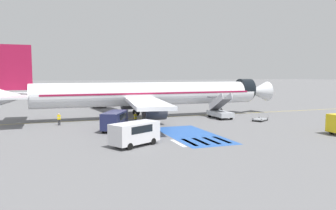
# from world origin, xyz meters

# --- Properties ---
(ground_plane) EXTENTS (600.00, 600.00, 0.00)m
(ground_plane) POSITION_xyz_m (0.00, 0.00, 0.00)
(ground_plane) COLOR slate
(apron_leadline_yellow) EXTENTS (78.75, 0.54, 0.01)m
(apron_leadline_yellow) POSITION_xyz_m (1.00, -0.64, 0.00)
(apron_leadline_yellow) COLOR gold
(apron_leadline_yellow) RESTS_ON ground_plane
(apron_stand_patch_blue) EXTENTS (5.29, 12.30, 0.01)m
(apron_stand_patch_blue) POSITION_xyz_m (1.00, -15.97, 0.00)
(apron_stand_patch_blue) COLOR #2856A8
(apron_stand_patch_blue) RESTS_ON ground_plane
(apron_walkway_bar_0) EXTENTS (0.44, 3.60, 0.01)m
(apron_walkway_bar_0) POSITION_xyz_m (-2.00, -19.45, 0.00)
(apron_walkway_bar_0) COLOR silver
(apron_walkway_bar_0) RESTS_ON ground_plane
(apron_walkway_bar_1) EXTENTS (0.44, 3.60, 0.01)m
(apron_walkway_bar_1) POSITION_xyz_m (-0.80, -19.45, 0.00)
(apron_walkway_bar_1) COLOR silver
(apron_walkway_bar_1) RESTS_ON ground_plane
(apron_walkway_bar_2) EXTENTS (0.44, 3.60, 0.01)m
(apron_walkway_bar_2) POSITION_xyz_m (0.40, -19.45, 0.00)
(apron_walkway_bar_2) COLOR silver
(apron_walkway_bar_2) RESTS_ON ground_plane
(apron_walkway_bar_3) EXTENTS (0.44, 3.60, 0.01)m
(apron_walkway_bar_3) POSITION_xyz_m (1.60, -19.45, 0.00)
(apron_walkway_bar_3) COLOR silver
(apron_walkway_bar_3) RESTS_ON ground_plane
(apron_walkway_bar_4) EXTENTS (0.44, 3.60, 0.01)m
(apron_walkway_bar_4) POSITION_xyz_m (2.80, -19.45, 0.00)
(apron_walkway_bar_4) COLOR silver
(apron_walkway_bar_4) RESTS_ON ground_plane
(airliner) EXTENTS (43.90, 33.54, 10.57)m
(airliner) POSITION_xyz_m (0.31, -0.65, 3.62)
(airliner) COLOR silver
(airliner) RESTS_ON ground_plane
(boarding_stairs_forward) EXTENTS (2.22, 5.24, 4.01)m
(boarding_stairs_forward) POSITION_xyz_m (10.57, -4.91, 0.99)
(boarding_stairs_forward) COLOR #ADB2BA
(boarding_stairs_forward) RESTS_ON ground_plane
(fuel_tanker) EXTENTS (2.81, 10.32, 3.48)m
(fuel_tanker) POSITION_xyz_m (-4.45, 20.40, 1.76)
(fuel_tanker) COLOR #38383D
(fuel_tanker) RESTS_ON ground_plane
(service_van_0) EXTENTS (5.19, 4.08, 2.20)m
(service_van_0) POSITION_xyz_m (-6.24, -19.15, 1.31)
(service_van_0) COLOR silver
(service_van_0) RESTS_ON ground_plane
(service_van_1) EXTENTS (4.08, 5.45, 2.24)m
(service_van_1) POSITION_xyz_m (-6.45, -10.21, 1.34)
(service_van_1) COLOR #1E234C
(service_van_1) RESTS_ON ground_plane
(baggage_cart) EXTENTS (3.00, 2.62, 0.87)m
(baggage_cart) POSITION_xyz_m (14.62, -9.39, 0.26)
(baggage_cart) COLOR gray
(baggage_cart) RESTS_ON ground_plane
(ground_crew_0) EXTENTS (0.43, 0.23, 1.60)m
(ground_crew_0) POSITION_xyz_m (-12.59, -3.90, 0.91)
(ground_crew_0) COLOR #2D2D33
(ground_crew_0) RESTS_ON ground_plane
(ground_crew_1) EXTENTS (0.48, 0.45, 1.66)m
(ground_crew_1) POSITION_xyz_m (-3.08, -6.86, 0.95)
(ground_crew_1) COLOR #2D2D33
(ground_crew_1) RESTS_ON ground_plane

